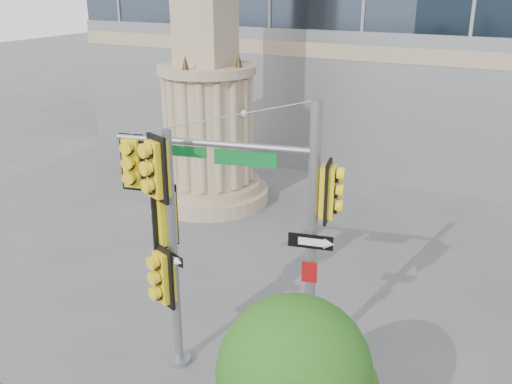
% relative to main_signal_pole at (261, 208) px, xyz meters
% --- Properties ---
extents(monument, '(4.40, 4.40, 16.60)m').
position_rel_main_signal_pole_xyz_m(monument, '(-6.10, 7.72, 1.87)').
color(monument, tan).
rests_on(monument, ground).
extents(main_signal_pole, '(4.51, 1.34, 5.88)m').
position_rel_main_signal_pole_xyz_m(main_signal_pole, '(0.00, 0.00, 0.00)').
color(main_signal_pole, slate).
rests_on(main_signal_pole, ground).
extents(secondary_signal_pole, '(0.91, 0.87, 5.31)m').
position_rel_main_signal_pole_xyz_m(secondary_signal_pole, '(-1.62, -1.03, -0.53)').
color(secondary_signal_pole, slate).
rests_on(secondary_signal_pole, ground).
extents(street_tree, '(2.38, 2.32, 3.71)m').
position_rel_main_signal_pole_xyz_m(street_tree, '(2.18, -3.06, -1.20)').
color(street_tree, tan).
rests_on(street_tree, ground).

